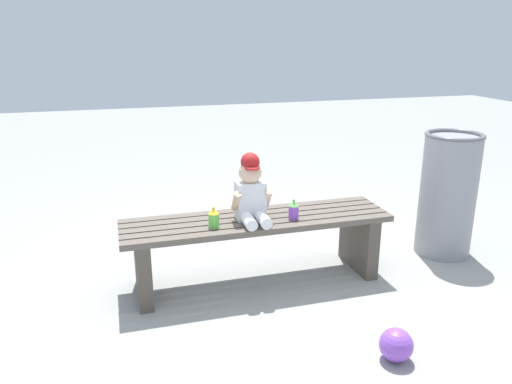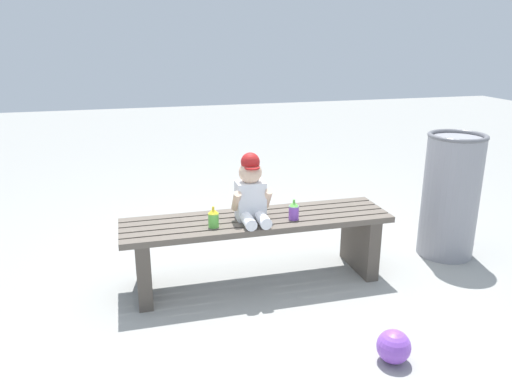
% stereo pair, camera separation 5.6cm
% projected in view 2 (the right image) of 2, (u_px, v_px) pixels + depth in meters
% --- Properties ---
extents(ground_plane, '(16.00, 16.00, 0.00)m').
position_uv_depth(ground_plane, '(257.00, 280.00, 3.13)').
color(ground_plane, '#999993').
extents(park_bench, '(1.62, 0.41, 0.42)m').
position_uv_depth(park_bench, '(257.00, 238.00, 3.04)').
color(park_bench, '#60564C').
rests_on(park_bench, ground_plane).
extents(child_figure, '(0.23, 0.27, 0.40)m').
position_uv_depth(child_figure, '(251.00, 191.00, 2.92)').
color(child_figure, white).
rests_on(child_figure, park_bench).
extents(sippy_cup_left, '(0.06, 0.06, 0.12)m').
position_uv_depth(sippy_cup_left, '(213.00, 217.00, 2.84)').
color(sippy_cup_left, '#66CC4C').
rests_on(sippy_cup_left, park_bench).
extents(sippy_cup_right, '(0.06, 0.06, 0.12)m').
position_uv_depth(sippy_cup_right, '(294.00, 210.00, 2.96)').
color(sippy_cup_right, '#8C4CCC').
rests_on(sippy_cup_right, park_bench).
extents(toy_ball, '(0.16, 0.16, 0.16)m').
position_uv_depth(toy_ball, '(394.00, 347.00, 2.33)').
color(toy_ball, '#8C4CCC').
rests_on(toy_ball, ground_plane).
extents(trash_bin, '(0.38, 0.38, 0.85)m').
position_uv_depth(trash_bin, '(451.00, 195.00, 3.39)').
color(trash_bin, gray).
rests_on(trash_bin, ground_plane).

